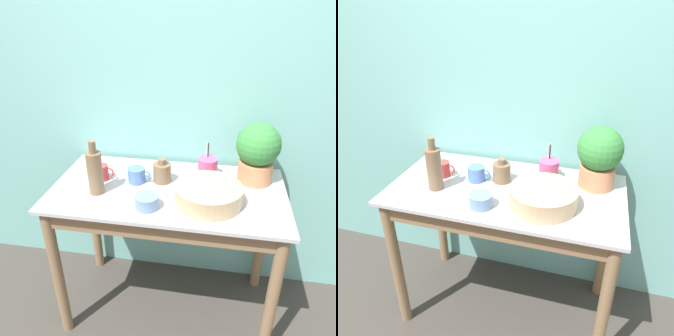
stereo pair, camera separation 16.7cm
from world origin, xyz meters
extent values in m
cube|color=#70ADA8|center=(0.00, 0.70, 1.20)|extent=(6.00, 0.05, 2.40)
cylinder|color=#846647|center=(-0.56, 0.05, 0.43)|extent=(0.06, 0.06, 0.85)
cylinder|color=#846647|center=(0.56, 0.05, 0.43)|extent=(0.06, 0.06, 0.85)
cylinder|color=#846647|center=(-0.56, 0.59, 0.43)|extent=(0.06, 0.06, 0.85)
cylinder|color=#846647|center=(0.56, 0.59, 0.43)|extent=(0.06, 0.06, 0.85)
cube|color=#846647|center=(0.00, 0.05, 0.80)|extent=(1.12, 0.02, 0.10)
cube|color=#B2B2B7|center=(0.00, 0.32, 0.86)|extent=(1.22, 0.64, 0.02)
cylinder|color=tan|center=(0.45, 0.48, 0.93)|extent=(0.18, 0.18, 0.12)
sphere|color=#337A38|center=(0.45, 0.48, 1.09)|extent=(0.23, 0.23, 0.23)
cylinder|color=tan|center=(0.22, 0.22, 0.92)|extent=(0.33, 0.33, 0.09)
cylinder|color=brown|center=(-0.35, 0.22, 0.98)|extent=(0.08, 0.08, 0.22)
cylinder|color=brown|center=(-0.35, 0.22, 1.12)|extent=(0.04, 0.04, 0.06)
cylinder|color=brown|center=(-0.04, 0.39, 0.92)|extent=(0.10, 0.10, 0.11)
cylinder|color=brown|center=(-0.04, 0.39, 0.99)|extent=(0.04, 0.04, 0.03)
cylinder|color=#C63838|center=(-0.38, 0.35, 0.91)|extent=(0.08, 0.08, 0.09)
torus|color=#C63838|center=(-0.33, 0.35, 0.92)|extent=(0.06, 0.01, 0.06)
cylinder|color=#4C70B7|center=(-0.18, 0.36, 0.91)|extent=(0.09, 0.09, 0.08)
torus|color=#4C70B7|center=(-0.13, 0.36, 0.92)|extent=(0.06, 0.01, 0.06)
cylinder|color=#6684B2|center=(-0.07, 0.13, 0.90)|extent=(0.11, 0.11, 0.06)
cylinder|color=#CC4C7F|center=(0.19, 0.50, 0.92)|extent=(0.11, 0.11, 0.11)
cylinder|color=#B7B7BC|center=(0.18, 0.52, 0.97)|extent=(0.01, 0.03, 0.20)
cylinder|color=#333333|center=(0.19, 0.52, 0.96)|extent=(0.01, 0.02, 0.19)
camera|label=1|loc=(0.25, -1.14, 1.76)|focal=35.00mm
camera|label=2|loc=(0.41, -1.10, 1.76)|focal=35.00mm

